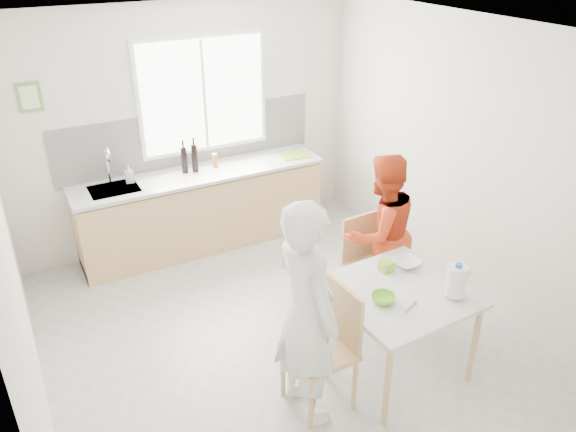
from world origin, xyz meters
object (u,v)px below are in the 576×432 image
at_px(person_white, 306,314).
at_px(bowl_green, 383,298).
at_px(bowl_white, 406,263).
at_px(dining_table, 398,299).
at_px(person_red, 380,234).
at_px(chair_far, 367,260).
at_px(wine_bottle_b, 184,160).
at_px(milk_jug, 457,280).
at_px(wine_bottle_a, 195,158).
at_px(chair_left, 328,342).

height_order(person_white, bowl_green, person_white).
bearing_deg(person_white, bowl_white, -77.94).
height_order(dining_table, bowl_white, bowl_white).
bearing_deg(person_white, bowl_green, -94.26).
bearing_deg(person_red, dining_table, 59.74).
bearing_deg(chair_far, wine_bottle_b, 116.67).
xyz_separation_m(dining_table, person_white, (-0.87, -0.04, 0.19)).
relative_size(person_white, milk_jug, 6.51).
relative_size(dining_table, person_white, 0.59).
height_order(dining_table, milk_jug, milk_jug).
distance_m(person_red, bowl_white, 0.57).
distance_m(bowl_white, milk_jug, 0.54).
height_order(milk_jug, wine_bottle_b, wine_bottle_b).
height_order(milk_jug, wine_bottle_a, wine_bottle_a).
distance_m(chair_left, bowl_green, 0.54).
bearing_deg(wine_bottle_b, chair_left, -87.52).
height_order(person_white, milk_jug, person_white).
distance_m(chair_left, chair_far, 1.31).
relative_size(dining_table, bowl_white, 4.64).
relative_size(bowl_green, wine_bottle_b, 0.63).
bearing_deg(person_red, wine_bottle_a, -63.10).
relative_size(dining_table, wine_bottle_b, 3.57).
xyz_separation_m(bowl_green, bowl_white, (0.49, 0.32, -0.00)).
distance_m(dining_table, bowl_green, 0.23).
xyz_separation_m(bowl_white, wine_bottle_a, (-0.97, 2.51, 0.26)).
height_order(bowl_white, wine_bottle_b, wine_bottle_b).
distance_m(chair_far, wine_bottle_a, 2.24).
distance_m(bowl_green, bowl_white, 0.58).
bearing_deg(bowl_white, person_white, -165.20).
distance_m(bowl_green, wine_bottle_b, 2.93).
relative_size(bowl_green, milk_jug, 0.68).
distance_m(milk_jug, wine_bottle_a, 3.20).
relative_size(bowl_white, wine_bottle_b, 0.77).
relative_size(dining_table, bowl_green, 5.68).
bearing_deg(chair_far, chair_left, -141.22).
relative_size(dining_table, milk_jug, 3.87).
xyz_separation_m(chair_far, person_red, (0.12, -0.02, 0.26)).
xyz_separation_m(chair_far, wine_bottle_b, (-1.10, 1.96, 0.55)).
xyz_separation_m(bowl_green, milk_jug, (0.53, -0.20, 0.12)).
bearing_deg(chair_left, bowl_white, 104.41).
relative_size(bowl_green, bowl_white, 0.82).
bearing_deg(wine_bottle_a, bowl_white, -68.84).
height_order(chair_far, bowl_white, chair_far).
xyz_separation_m(person_white, wine_bottle_a, (0.19, 2.81, 0.18)).
distance_m(bowl_green, milk_jug, 0.58).
relative_size(chair_far, bowl_green, 5.05).
relative_size(milk_jug, wine_bottle_b, 0.92).
relative_size(person_red, wine_bottle_a, 4.93).
xyz_separation_m(wine_bottle_a, wine_bottle_b, (-0.11, 0.03, -0.01)).
height_order(chair_left, wine_bottle_b, wine_bottle_b).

